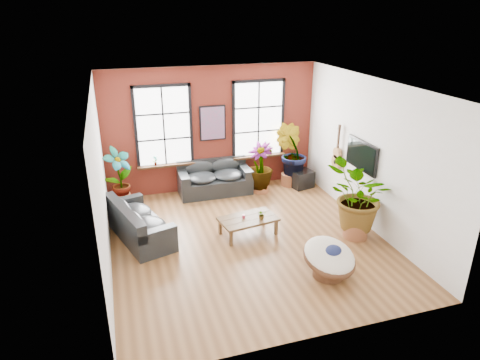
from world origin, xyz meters
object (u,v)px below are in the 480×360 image
(coffee_table, at_px, (248,220))
(sofa_back, at_px, (214,178))
(sofa_left, at_px, (138,223))
(papasan_chair, at_px, (329,258))

(coffee_table, bearing_deg, sofa_back, 84.19)
(sofa_back, xyz_separation_m, sofa_left, (-2.30, -2.07, -0.04))
(sofa_left, xyz_separation_m, coffee_table, (2.46, -0.57, -0.01))
(sofa_left, bearing_deg, sofa_back, -64.83)
(sofa_left, relative_size, papasan_chair, 1.64)
(sofa_back, bearing_deg, coffee_table, -86.24)
(sofa_back, xyz_separation_m, papasan_chair, (1.16, -4.69, -0.01))
(sofa_left, xyz_separation_m, papasan_chair, (3.46, -2.62, 0.03))
(sofa_back, height_order, papasan_chair, sofa_back)
(coffee_table, xyz_separation_m, papasan_chair, (1.00, -2.05, 0.04))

